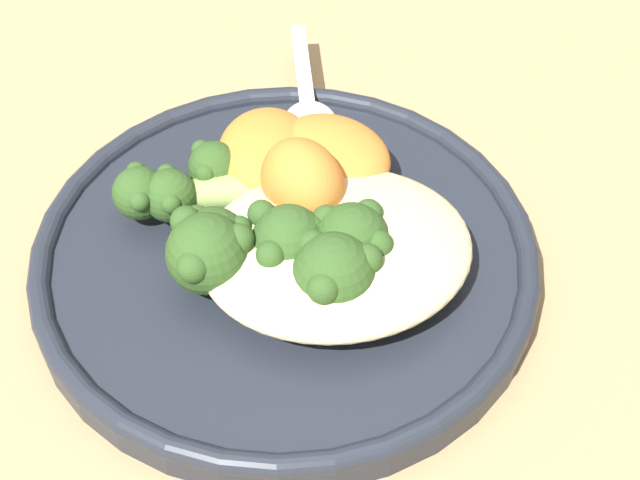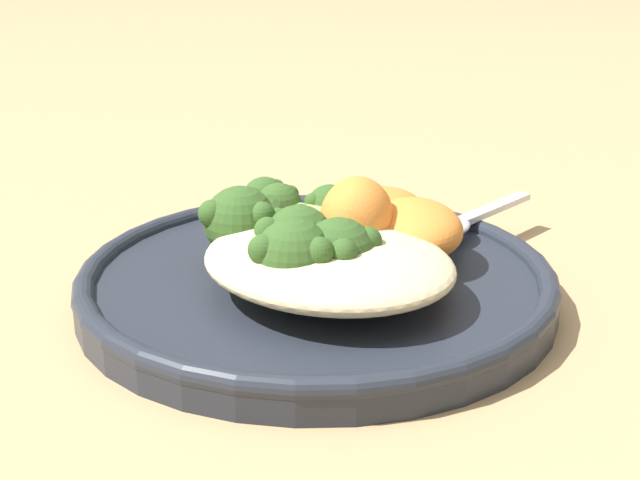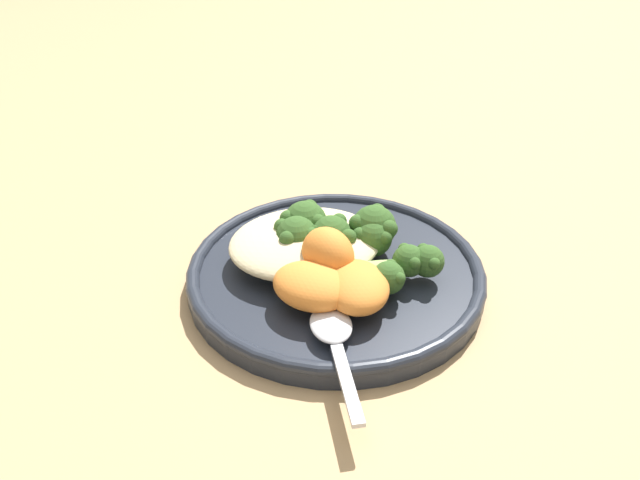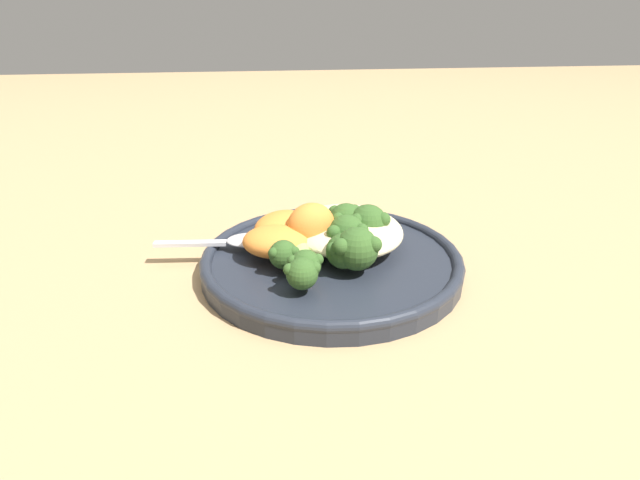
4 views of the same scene
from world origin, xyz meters
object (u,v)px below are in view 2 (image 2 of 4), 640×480
spoon (449,224)px  broccoli_stalk_0 (343,218)px  broccoli_stalk_1 (303,214)px  broccoli_stalk_4 (254,225)px  sweet_potato_chunk_0 (381,215)px  sweet_potato_chunk_1 (357,219)px  broccoli_stalk_6 (308,257)px  plate (319,280)px  broccoli_stalk_5 (317,239)px  quinoa_mound (328,262)px  sweet_potato_chunk_2 (415,228)px  broccoli_stalk_7 (344,253)px  broccoli_stalk_2 (302,216)px  broccoli_stalk_3 (300,231)px

spoon → broccoli_stalk_0: bearing=142.9°
broccoli_stalk_1 → broccoli_stalk_4: bearing=98.6°
broccoli_stalk_4 → spoon: bearing=-157.4°
sweet_potato_chunk_0 → sweet_potato_chunk_1: bearing=102.6°
broccoli_stalk_1 → sweet_potato_chunk_0: size_ratio=1.83×
broccoli_stalk_6 → plate: bearing=-145.1°
broccoli_stalk_5 → sweet_potato_chunk_0: bearing=-149.8°
broccoli_stalk_0 → broccoli_stalk_4: size_ratio=1.00×
quinoa_mound → sweet_potato_chunk_2: sweet_potato_chunk_2 is taller
broccoli_stalk_6 → sweet_potato_chunk_1: (0.01, -0.05, 0.01)m
broccoli_stalk_0 → broccoli_stalk_1: same height
broccoli_stalk_6 → broccoli_stalk_7: broccoli_stalk_6 is taller
broccoli_stalk_1 → broccoli_stalk_2: same height
plate → broccoli_stalk_3: bearing=-13.3°
broccoli_stalk_1 → sweet_potato_chunk_0: same height
broccoli_stalk_3 → broccoli_stalk_2: bearing=-83.8°
broccoli_stalk_5 → sweet_potato_chunk_1: size_ratio=1.84×
broccoli_stalk_2 → broccoli_stalk_3: size_ratio=1.01×
broccoli_stalk_4 → sweet_potato_chunk_0: broccoli_stalk_4 is taller
broccoli_stalk_5 → broccoli_stalk_1: bearing=-101.8°
broccoli_stalk_4 → spoon: broccoli_stalk_4 is taller
quinoa_mound → broccoli_stalk_0: broccoli_stalk_0 is taller
broccoli_stalk_3 → broccoli_stalk_6: size_ratio=0.98×
broccoli_stalk_3 → sweet_potato_chunk_1: bearing=172.9°
plate → sweet_potato_chunk_2: 0.06m
quinoa_mound → broccoli_stalk_4: broccoli_stalk_4 is taller
broccoli_stalk_0 → broccoli_stalk_2: same height
broccoli_stalk_3 → spoon: size_ratio=0.92×
plate → quinoa_mound: quinoa_mound is taller
spoon → broccoli_stalk_5: bearing=170.3°
quinoa_mound → sweet_potato_chunk_1: 0.04m
broccoli_stalk_3 → spoon: broccoli_stalk_3 is taller
broccoli_stalk_5 → broccoli_stalk_0: bearing=-128.2°
broccoli_stalk_4 → sweet_potato_chunk_2: (-0.07, -0.06, -0.00)m
broccoli_stalk_4 → broccoli_stalk_3: bearing=-169.7°
plate → sweet_potato_chunk_1: bearing=-129.0°
quinoa_mound → sweet_potato_chunk_0: sweet_potato_chunk_0 is taller
broccoli_stalk_0 → sweet_potato_chunk_1: sweet_potato_chunk_1 is taller
broccoli_stalk_5 → broccoli_stalk_3: bearing=-84.9°
plate → broccoli_stalk_6: (-0.02, 0.03, 0.03)m
sweet_potato_chunk_1 → sweet_potato_chunk_2: (-0.02, -0.03, -0.01)m
sweet_potato_chunk_0 → sweet_potato_chunk_1: 0.04m
broccoli_stalk_2 → broccoli_stalk_4: bearing=94.2°
broccoli_stalk_2 → sweet_potato_chunk_1: (-0.05, 0.01, 0.01)m
broccoli_stalk_1 → broccoli_stalk_7: (-0.07, 0.05, 0.01)m
broccoli_stalk_2 → broccoli_stalk_5: broccoli_stalk_5 is taller
quinoa_mound → broccoli_stalk_1: 0.08m
broccoli_stalk_5 → sweet_potato_chunk_0: size_ratio=1.41×
sweet_potato_chunk_1 → broccoli_stalk_3: bearing=23.3°
broccoli_stalk_3 → sweet_potato_chunk_2: 0.06m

